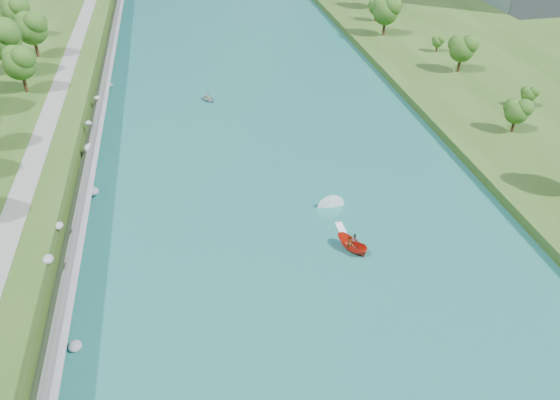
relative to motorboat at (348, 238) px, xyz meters
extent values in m
plane|color=#2D5119|center=(-5.54, -4.93, -0.82)|extent=(260.00, 260.00, 0.00)
cube|color=#175959|center=(-5.54, 15.07, -0.77)|extent=(55.00, 240.00, 0.10)
cube|color=slate|center=(-31.39, 15.07, 0.98)|extent=(3.54, 236.00, 4.05)
ellipsoid|color=gray|center=(-29.82, -10.38, -0.38)|extent=(1.29, 1.35, 0.98)
ellipsoid|color=gray|center=(-32.97, -0.70, 2.69)|extent=(1.15, 1.40, 0.86)
ellipsoid|color=gray|center=(-32.84, 5.60, 2.35)|extent=(1.07, 1.24, 0.72)
ellipsoid|color=gray|center=(-30.41, 15.68, 0.20)|extent=(1.69, 1.49, 1.08)
ellipsoid|color=gray|center=(-31.51, 26.36, 0.98)|extent=(1.79, 1.99, 1.30)
ellipsoid|color=gray|center=(-32.06, 32.49, 2.13)|extent=(0.99, 0.82, 0.74)
ellipsoid|color=gray|center=(-31.78, 43.46, 1.50)|extent=(1.07, 0.92, 0.75)
ellipsoid|color=gray|center=(-30.38, 52.67, -0.01)|extent=(1.01, 0.82, 0.68)
cube|color=gray|center=(-38.04, 15.07, 2.73)|extent=(3.00, 200.00, 0.10)
ellipsoid|color=#244412|center=(-43.24, 45.64, 7.39)|extent=(5.65, 5.65, 9.42)
ellipsoid|color=#244412|center=(-47.53, 54.18, 8.75)|extent=(7.29, 7.29, 12.15)
ellipsoid|color=#244412|center=(-44.22, 63.27, 7.85)|extent=(6.20, 6.20, 10.34)
ellipsoid|color=#244412|center=(-49.68, 76.49, 7.59)|extent=(5.90, 5.90, 9.83)
ellipsoid|color=#244412|center=(32.41, 19.92, 3.90)|extent=(3.86, 3.86, 6.44)
ellipsoid|color=#244412|center=(39.51, 27.67, 2.92)|extent=(2.69, 2.69, 4.48)
ellipsoid|color=#244412|center=(35.66, 45.08, 4.90)|extent=(5.07, 5.07, 8.45)
ellipsoid|color=#244412|center=(36.30, 56.46, 2.68)|extent=(2.41, 2.41, 4.01)
ellipsoid|color=#244412|center=(29.12, 69.08, 5.66)|extent=(5.99, 5.99, 9.98)
ellipsoid|color=#244412|center=(30.95, 80.20, 3.72)|extent=(3.65, 3.65, 6.08)
imported|color=red|center=(-0.01, -1.38, 0.11)|extent=(3.64, 4.52, 1.67)
imported|color=#66605B|center=(-0.41, -1.78, 0.55)|extent=(0.71, 0.49, 1.85)
imported|color=#66605B|center=(0.49, -0.88, 0.38)|extent=(0.84, 0.72, 1.50)
cube|color=white|center=(-0.01, 1.62, -0.69)|extent=(0.90, 5.00, 0.06)
imported|color=gray|center=(-12.84, 43.80, -0.40)|extent=(3.54, 3.82, 0.65)
imported|color=#66605B|center=(-12.84, 43.80, 0.15)|extent=(0.63, 0.44, 1.24)
camera|label=1|loc=(-17.41, -47.86, 39.90)|focal=35.00mm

